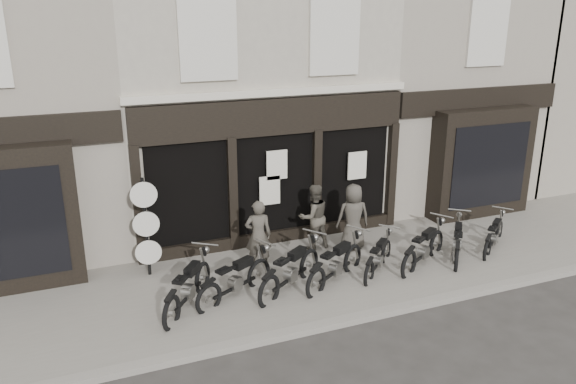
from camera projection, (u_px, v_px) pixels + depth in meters
name	position (u px, v px, depth m)	size (l,w,h in m)	color
ground_plane	(323.00, 295.00, 12.33)	(90.00, 90.00, 0.00)	#2D2B28
pavement	(307.00, 275.00, 13.10)	(30.00, 4.20, 0.12)	slate
kerb	(350.00, 320.00, 11.21)	(30.00, 0.25, 0.13)	gray
central_building	(238.00, 78.00, 16.31)	(7.30, 6.22, 8.34)	#AAA391
neighbour_right	(422.00, 71.00, 18.54)	(5.60, 6.73, 8.34)	gray
motorcycle_0	(188.00, 291.00, 11.60)	(1.58, 1.97, 1.09)	black
motorcycle_1	(236.00, 282.00, 11.98)	(2.02, 1.30, 1.06)	black
motorcycle_2	(291.00, 274.00, 12.32)	(2.05, 1.57, 1.12)	black
motorcycle_3	(336.00, 267.00, 12.65)	(2.04, 1.45, 1.09)	black
motorcycle_4	(378.00, 260.00, 13.17)	(1.59, 1.49, 0.94)	black
motorcycle_5	(424.00, 251.00, 13.52)	(2.03, 1.40, 1.08)	black
motorcycle_6	(457.00, 244.00, 13.96)	(1.54, 1.79, 1.02)	black
motorcycle_7	(494.00, 238.00, 14.40)	(1.72, 1.40, 0.96)	black
man_left	(258.00, 235.00, 13.04)	(0.62, 0.41, 1.70)	#444038
man_centre	(314.00, 217.00, 14.22)	(0.83, 0.64, 1.70)	#48433A
man_right	(353.00, 217.00, 14.20)	(0.83, 0.54, 1.71)	#423D37
advert_sign_post	(147.00, 232.00, 12.67)	(0.60, 0.38, 2.45)	black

